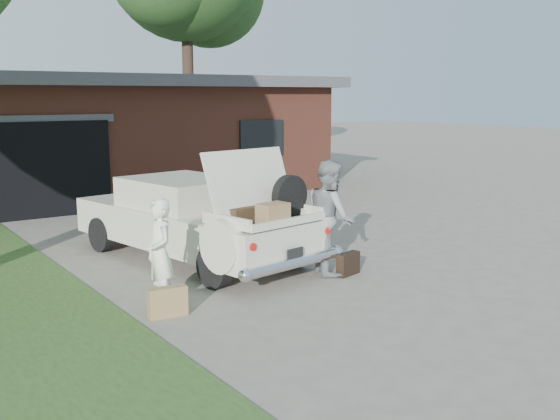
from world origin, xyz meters
TOP-DOWN VIEW (x-y plane):
  - ground at (0.00, 0.00)m, footprint 90.00×90.00m
  - house at (0.98, 11.47)m, footprint 12.80×7.80m
  - sedan at (-0.43, 2.54)m, footprint 2.67×5.10m
  - woman_left at (-2.00, 0.49)m, footprint 0.39×0.56m
  - woman_right at (0.94, 0.57)m, footprint 0.94×1.06m
  - suitcase_left at (-2.09, 0.11)m, footprint 0.52×0.23m
  - suitcase_right at (1.08, 0.28)m, footprint 0.48×0.26m

SIDE VIEW (x-z plane):
  - ground at x=0.00m, z-range 0.00..0.00m
  - suitcase_right at x=1.08m, z-range 0.00..0.36m
  - suitcase_left at x=-2.09m, z-range 0.00..0.39m
  - sedan at x=-0.43m, z-range -0.27..1.70m
  - woman_left at x=-2.00m, z-range 0.00..1.47m
  - woman_right at x=0.94m, z-range 0.00..1.80m
  - house at x=0.98m, z-range 0.02..3.32m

